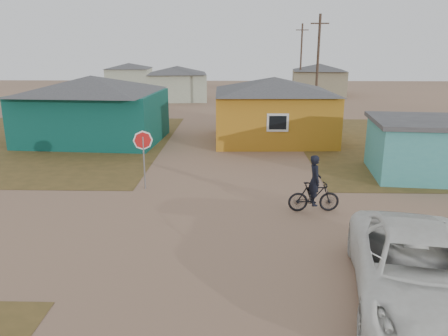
{
  "coord_description": "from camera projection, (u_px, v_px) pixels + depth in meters",
  "views": [
    {
      "loc": [
        0.18,
        -12.81,
        5.8
      ],
      "look_at": [
        -0.24,
        3.0,
        1.3
      ],
      "focal_mm": 35.0,
      "sensor_mm": 36.0,
      "label": 1
    }
  ],
  "objects": [
    {
      "name": "vehicle",
      "position": [
        419.0,
        271.0,
        9.87
      ],
      "size": [
        3.91,
        6.5,
        1.69
      ],
      "primitive_type": "imported",
      "rotation": [
        0.0,
        0.0,
        -0.19
      ],
      "color": "white",
      "rests_on": "ground"
    },
    {
      "name": "shed_turquoise",
      "position": [
        443.0,
        148.0,
        19.55
      ],
      "size": [
        6.71,
        4.93,
        2.6
      ],
      "color": "teal",
      "rests_on": "ground"
    },
    {
      "name": "grass_nw",
      "position": [
        4.0,
        142.0,
        26.76
      ],
      "size": [
        20.0,
        18.0,
        0.0
      ],
      "primitive_type": "cube",
      "color": "brown",
      "rests_on": "ground"
    },
    {
      "name": "house_yellow",
      "position": [
        273.0,
        108.0,
        26.75
      ],
      "size": [
        7.72,
        6.76,
        3.9
      ],
      "color": "#B8791C",
      "rests_on": "ground"
    },
    {
      "name": "house_beige_east",
      "position": [
        319.0,
        79.0,
        51.6
      ],
      "size": [
        6.95,
        6.05,
        3.6
      ],
      "color": "gray",
      "rests_on": "ground"
    },
    {
      "name": "ground",
      "position": [
        229.0,
        233.0,
        13.91
      ],
      "size": [
        120.0,
        120.0,
        0.0
      ],
      "primitive_type": "plane",
      "color": "#926D54"
    },
    {
      "name": "house_pale_north",
      "position": [
        129.0,
        76.0,
        58.01
      ],
      "size": [
        6.28,
        5.81,
        3.4
      ],
      "color": "#AAB299",
      "rests_on": "ground"
    },
    {
      "name": "utility_pole_far",
      "position": [
        301.0,
        59.0,
        49.11
      ],
      "size": [
        1.4,
        0.2,
        8.0
      ],
      "color": "#47352A",
      "rests_on": "ground"
    },
    {
      "name": "stop_sign",
      "position": [
        143.0,
        146.0,
        17.68
      ],
      "size": [
        0.8,
        0.1,
        2.46
      ],
      "color": "gray",
      "rests_on": "ground"
    },
    {
      "name": "house_teal",
      "position": [
        93.0,
        108.0,
        26.54
      ],
      "size": [
        8.93,
        7.08,
        4.0
      ],
      "color": "#0B4039",
      "rests_on": "ground"
    },
    {
      "name": "cyclist",
      "position": [
        314.0,
        191.0,
        15.51
      ],
      "size": [
        1.87,
        0.69,
        2.08
      ],
      "color": "black",
      "rests_on": "ground"
    },
    {
      "name": "house_pale_west",
      "position": [
        178.0,
        83.0,
        46.24
      ],
      "size": [
        7.04,
        6.15,
        3.6
      ],
      "color": "#AAB299",
      "rests_on": "ground"
    },
    {
      "name": "utility_pole_near",
      "position": [
        317.0,
        66.0,
        33.76
      ],
      "size": [
        1.4,
        0.2,
        8.0
      ],
      "color": "#47352A",
      "rests_on": "ground"
    }
  ]
}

